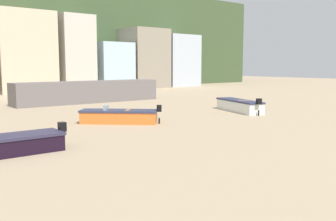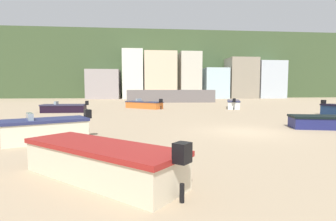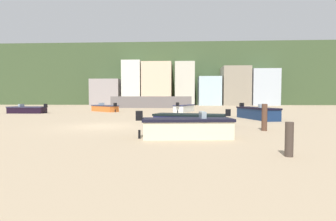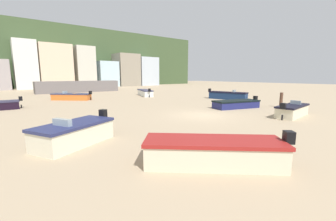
{
  "view_description": "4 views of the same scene",
  "coord_description": "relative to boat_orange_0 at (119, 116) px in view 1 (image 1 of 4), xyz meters",
  "views": [
    {
      "loc": [
        -16.86,
        -2.53,
        3.5
      ],
      "look_at": [
        -5.43,
        11.82,
        1.3
      ],
      "focal_mm": 40.33,
      "sensor_mm": 36.0,
      "label": 1
    },
    {
      "loc": [
        -5.38,
        -13.24,
        2.25
      ],
      "look_at": [
        -3.17,
        8.6,
        0.44
      ],
      "focal_mm": 28.67,
      "sensor_mm": 36.0,
      "label": 2
    },
    {
      "loc": [
        4.71,
        -15.07,
        1.68
      ],
      "look_at": [
        3.62,
        6.26,
        0.66
      ],
      "focal_mm": 27.28,
      "sensor_mm": 36.0,
      "label": 3
    },
    {
      "loc": [
        -11.75,
        -11.06,
        2.95
      ],
      "look_at": [
        -2.17,
        1.34,
        0.41
      ],
      "focal_mm": 22.96,
      "sensor_mm": 36.0,
      "label": 4
    }
  ],
  "objects": [
    {
      "name": "harbor_pier",
      "position": [
        4.51,
        12.94,
        0.59
      ],
      "size": [
        14.1,
        2.4,
        2.02
      ],
      "primitive_type": "cube",
      "color": "slate",
      "rests_on": "ground"
    },
    {
      "name": "townhouse_centre_left",
      "position": [
        3.96,
        30.18,
        4.72
      ],
      "size": [
        7.02,
        6.49,
        10.29
      ],
      "primitive_type": "cube",
      "color": "beige",
      "rests_on": "ground"
    },
    {
      "name": "townhouse_centre",
      "position": [
        10.62,
        29.87,
        4.71
      ],
      "size": [
        4.58,
        5.86,
        10.26
      ],
      "primitive_type": "cube",
      "color": "beige",
      "rests_on": "ground"
    },
    {
      "name": "townhouse_centre_right",
      "position": [
        16.53,
        29.55,
        2.98
      ],
      "size": [
        5.27,
        5.21,
        6.81
      ],
      "primitive_type": "cube",
      "color": "#ABC6CF",
      "rests_on": "ground"
    },
    {
      "name": "townhouse_right",
      "position": [
        22.72,
        30.29,
        4.17
      ],
      "size": [
        6.36,
        6.69,
        9.17
      ],
      "primitive_type": "cube",
      "color": "gray",
      "rests_on": "ground"
    },
    {
      "name": "townhouse_far_right",
      "position": [
        29.32,
        30.0,
        3.83
      ],
      "size": [
        6.2,
        6.12,
        8.51
      ],
      "primitive_type": "cube",
      "color": "#B0BBC6",
      "rests_on": "ground"
    },
    {
      "name": "boat_orange_0",
      "position": [
        0.0,
        0.0,
        0.0
      ],
      "size": [
        4.35,
        4.16,
        1.13
      ],
      "rotation": [
        0.0,
        0.0,
        0.83
      ],
      "color": "orange",
      "rests_on": "ground"
    },
    {
      "name": "boat_white_6",
      "position": [
        10.16,
        -0.7,
        0.04
      ],
      "size": [
        2.78,
        5.19,
        1.22
      ],
      "rotation": [
        0.0,
        0.0,
        5.97
      ],
      "color": "white",
      "rests_on": "ground"
    },
    {
      "name": "boat_black_7",
      "position": [
        -7.55,
        -4.29,
        -0.03
      ],
      "size": [
        4.27,
        1.49,
        1.08
      ],
      "rotation": [
        0.0,
        0.0,
        1.57
      ],
      "color": "black",
      "rests_on": "ground"
    }
  ]
}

